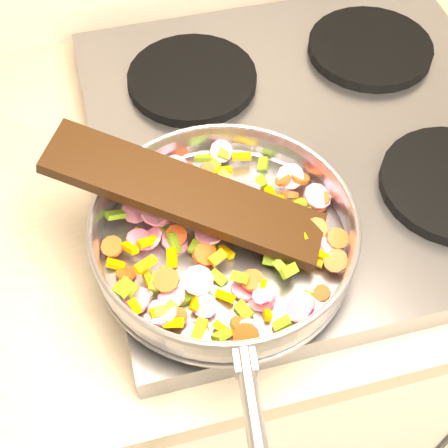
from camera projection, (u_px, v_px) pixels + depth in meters
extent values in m
cube|color=#939399|center=(312.00, 142.00, 0.88)|extent=(0.60, 0.60, 0.04)
cylinder|color=black|center=(243.00, 229.00, 0.75)|extent=(0.19, 0.19, 0.02)
cylinder|color=black|center=(192.00, 79.00, 0.91)|extent=(0.19, 0.19, 0.02)
cylinder|color=black|center=(370.00, 48.00, 0.96)|extent=(0.19, 0.19, 0.02)
cylinder|color=#9E9EA5|center=(224.00, 247.00, 0.73)|extent=(0.30, 0.30, 0.01)
torus|color=#9E9EA5|center=(224.00, 233.00, 0.70)|extent=(0.34, 0.34, 0.05)
torus|color=#9E9EA5|center=(224.00, 222.00, 0.69)|extent=(0.30, 0.30, 0.01)
cylinder|color=#9E9EA5|center=(258.00, 448.00, 0.55)|extent=(0.04, 0.19, 0.02)
cube|color=#9E9EA5|center=(245.00, 360.00, 0.60)|extent=(0.03, 0.03, 0.02)
cube|color=#6C9D19|center=(300.00, 202.00, 0.74)|extent=(0.02, 0.01, 0.01)
cylinder|color=#E51664|center=(174.00, 166.00, 0.77)|extent=(0.04, 0.04, 0.01)
cube|color=#FFB000|center=(167.00, 275.00, 0.69)|extent=(0.02, 0.02, 0.02)
cylinder|color=#E54B19|center=(283.00, 180.00, 0.75)|extent=(0.02, 0.02, 0.02)
cube|color=#FFB000|center=(200.00, 330.00, 0.63)|extent=(0.02, 0.03, 0.01)
cube|color=#6C9D19|center=(174.00, 243.00, 0.72)|extent=(0.01, 0.03, 0.02)
cube|color=#6C9D19|center=(272.00, 261.00, 0.70)|extent=(0.02, 0.02, 0.01)
cube|color=#FFB000|center=(223.00, 171.00, 0.77)|extent=(0.02, 0.02, 0.01)
cube|color=#6C9D19|center=(282.00, 324.00, 0.65)|extent=(0.02, 0.02, 0.02)
cube|color=#FFB000|center=(135.00, 306.00, 0.66)|extent=(0.02, 0.02, 0.02)
cube|color=#FFB000|center=(267.00, 314.00, 0.66)|extent=(0.01, 0.02, 0.01)
cube|color=#FFB000|center=(276.00, 203.00, 0.73)|extent=(0.03, 0.02, 0.02)
cylinder|color=#E51664|center=(244.00, 290.00, 0.69)|extent=(0.03, 0.03, 0.01)
cube|color=#FFB000|center=(222.00, 328.00, 0.65)|extent=(0.02, 0.02, 0.02)
cube|color=#6C9D19|center=(155.00, 282.00, 0.68)|extent=(0.02, 0.02, 0.01)
cube|color=#6C9D19|center=(164.00, 311.00, 0.65)|extent=(0.02, 0.01, 0.01)
cylinder|color=#E51664|center=(153.00, 237.00, 0.72)|extent=(0.03, 0.04, 0.03)
cylinder|color=#E54B19|center=(178.00, 317.00, 0.66)|extent=(0.03, 0.02, 0.02)
cylinder|color=#E51664|center=(201.00, 188.00, 0.77)|extent=(0.03, 0.04, 0.02)
cube|color=#FFB000|center=(137.00, 236.00, 0.73)|extent=(0.01, 0.03, 0.01)
cube|color=#6C9D19|center=(261.00, 182.00, 0.77)|extent=(0.01, 0.02, 0.01)
cylinder|color=#E54B19|center=(306.00, 252.00, 0.70)|extent=(0.03, 0.03, 0.03)
cylinder|color=#E54B19|center=(208.00, 170.00, 0.77)|extent=(0.03, 0.02, 0.02)
cylinder|color=#E51664|center=(162.00, 313.00, 0.65)|extent=(0.05, 0.05, 0.02)
cube|color=#FFB000|center=(148.00, 278.00, 0.69)|extent=(0.01, 0.02, 0.02)
cylinder|color=#E54B19|center=(166.00, 280.00, 0.67)|extent=(0.04, 0.04, 0.01)
cube|color=#6C9D19|center=(284.00, 259.00, 0.70)|extent=(0.01, 0.02, 0.01)
cylinder|color=#E54B19|center=(290.00, 236.00, 0.71)|extent=(0.03, 0.02, 0.02)
cylinder|color=#E51664|center=(248.00, 331.00, 0.64)|extent=(0.03, 0.03, 0.01)
cylinder|color=#E51664|center=(161.00, 185.00, 0.76)|extent=(0.04, 0.04, 0.01)
cylinder|color=#E51664|center=(332.00, 246.00, 0.70)|extent=(0.04, 0.05, 0.02)
cylinder|color=#E51664|center=(198.00, 332.00, 0.65)|extent=(0.03, 0.03, 0.02)
cube|color=#FFB000|center=(199.00, 208.00, 0.73)|extent=(0.03, 0.01, 0.01)
cube|color=#FFB000|center=(226.00, 252.00, 0.71)|extent=(0.02, 0.02, 0.01)
cube|color=#FFB000|center=(172.00, 258.00, 0.71)|extent=(0.02, 0.03, 0.02)
cylinder|color=#E51664|center=(158.00, 311.00, 0.66)|extent=(0.03, 0.03, 0.02)
cylinder|color=#E54B19|center=(246.00, 337.00, 0.63)|extent=(0.03, 0.03, 0.03)
cylinder|color=#E54B19|center=(336.00, 261.00, 0.69)|extent=(0.04, 0.04, 0.02)
cube|color=#6C9D19|center=(224.00, 152.00, 0.78)|extent=(0.02, 0.02, 0.02)
cube|color=#6C9D19|center=(278.00, 200.00, 0.76)|extent=(0.02, 0.02, 0.01)
cube|color=#6C9D19|center=(204.00, 158.00, 0.78)|extent=(0.03, 0.02, 0.01)
cylinder|color=#E51664|center=(264.00, 293.00, 0.66)|extent=(0.03, 0.03, 0.02)
cylinder|color=#E54B19|center=(228.00, 200.00, 0.74)|extent=(0.02, 0.02, 0.01)
cube|color=#FFB000|center=(148.00, 242.00, 0.71)|extent=(0.03, 0.02, 0.02)
cylinder|color=#E51664|center=(209.00, 233.00, 0.72)|extent=(0.04, 0.04, 0.01)
cube|color=#6C9D19|center=(291.00, 250.00, 0.71)|extent=(0.01, 0.02, 0.01)
cylinder|color=#E51664|center=(136.00, 301.00, 0.68)|extent=(0.04, 0.04, 0.01)
cylinder|color=#E51664|center=(136.00, 210.00, 0.74)|extent=(0.04, 0.04, 0.02)
cylinder|color=#E54B19|center=(241.00, 326.00, 0.65)|extent=(0.03, 0.03, 0.02)
cylinder|color=#E51664|center=(225.00, 219.00, 0.73)|extent=(0.04, 0.04, 0.02)
cube|color=#FFB000|center=(298.00, 221.00, 0.72)|extent=(0.02, 0.02, 0.02)
cube|color=#FFB000|center=(323.00, 254.00, 0.69)|extent=(0.03, 0.02, 0.02)
cylinder|color=#E54B19|center=(200.00, 329.00, 0.65)|extent=(0.02, 0.02, 0.02)
cube|color=#6C9D19|center=(218.00, 277.00, 0.69)|extent=(0.02, 0.02, 0.02)
cube|color=#6C9D19|center=(282.00, 268.00, 0.68)|extent=(0.02, 0.03, 0.01)
cube|color=#FFB000|center=(272.00, 195.00, 0.76)|extent=(0.02, 0.02, 0.01)
cube|color=#6C9D19|center=(188.00, 296.00, 0.68)|extent=(0.02, 0.02, 0.01)
cube|color=#6C9D19|center=(238.00, 230.00, 0.72)|extent=(0.02, 0.02, 0.02)
cube|color=#FFB000|center=(264.00, 291.00, 0.67)|extent=(0.02, 0.03, 0.02)
cube|color=#6C9D19|center=(297.00, 219.00, 0.74)|extent=(0.01, 0.02, 0.01)
cylinder|color=#E54B19|center=(252.00, 280.00, 0.68)|extent=(0.04, 0.04, 0.01)
cylinder|color=#E51664|center=(159.00, 204.00, 0.74)|extent=(0.03, 0.03, 0.02)
cylinder|color=#E51664|center=(237.00, 210.00, 0.73)|extent=(0.04, 0.04, 0.02)
cube|color=#FFB000|center=(218.00, 258.00, 0.69)|extent=(0.02, 0.02, 0.01)
cube|color=#6C9D19|center=(306.00, 215.00, 0.73)|extent=(0.02, 0.03, 0.01)
cylinder|color=#E51664|center=(162.00, 213.00, 0.73)|extent=(0.04, 0.05, 0.03)
cube|color=#FFB000|center=(115.00, 265.00, 0.70)|extent=(0.02, 0.01, 0.02)
cube|color=#FFB000|center=(306.00, 299.00, 0.68)|extent=(0.02, 0.02, 0.02)
cylinder|color=#E54B19|center=(316.00, 205.00, 0.75)|extent=(0.04, 0.03, 0.02)
cylinder|color=#E51664|center=(291.00, 176.00, 0.76)|extent=(0.04, 0.04, 0.02)
cylinder|color=#E54B19|center=(206.00, 255.00, 0.71)|extent=(0.03, 0.03, 0.02)
cube|color=#6C9D19|center=(205.00, 186.00, 0.75)|extent=(0.02, 0.03, 0.01)
cube|color=#FFB000|center=(293.00, 206.00, 0.74)|extent=(0.02, 0.02, 0.02)
cube|color=#6C9D19|center=(244.00, 310.00, 0.67)|extent=(0.02, 0.02, 0.01)
cylinder|color=#E51664|center=(156.00, 216.00, 0.73)|extent=(0.04, 0.04, 0.02)
cylinder|color=#E51664|center=(198.00, 280.00, 0.67)|extent=(0.04, 0.04, 0.02)
cube|color=#FFB000|center=(161.00, 312.00, 0.65)|extent=(0.03, 0.01, 0.01)
cylinder|color=#E51664|center=(176.00, 241.00, 0.72)|extent=(0.05, 0.05, 0.02)
cylinder|color=#E54B19|center=(300.00, 178.00, 0.76)|extent=(0.03, 0.03, 0.02)
cube|color=#6C9D19|center=(293.00, 255.00, 0.70)|extent=(0.02, 0.02, 0.01)
cylinder|color=#E54B19|center=(132.00, 202.00, 0.76)|extent=(0.03, 0.03, 0.02)
cube|color=#FFB000|center=(196.00, 303.00, 0.67)|extent=(0.02, 0.02, 0.01)
cylinder|color=#E54B19|center=(180.00, 197.00, 0.76)|extent=(0.03, 0.03, 0.01)
cube|color=#FFB000|center=(173.00, 323.00, 0.64)|extent=(0.02, 0.02, 0.01)
cube|color=#FFB000|center=(146.00, 265.00, 0.68)|extent=(0.03, 0.02, 0.02)
cylinder|color=#E51664|center=(243.00, 213.00, 0.74)|extent=(0.03, 0.03, 0.03)
cylinder|color=#E51664|center=(196.00, 336.00, 0.63)|extent=(0.03, 0.03, 0.01)
cylinder|color=#E51664|center=(317.00, 196.00, 0.74)|extent=(0.05, 0.05, 0.02)
cube|color=#6C9D19|center=(128.00, 287.00, 0.67)|extent=(0.02, 0.02, 0.02)
cylinder|color=#E51664|center=(151.00, 241.00, 0.72)|extent=(0.03, 0.03, 0.02)
cylinder|color=#E54B19|center=(197.00, 288.00, 0.67)|extent=(0.03, 0.03, 0.03)
cylinder|color=#E51664|center=(205.00, 306.00, 0.66)|extent=(0.04, 0.04, 0.02)
cylinder|color=#E51664|center=(171.00, 297.00, 0.66)|extent=(0.03, 0.03, 0.02)
cube|color=#6C9D19|center=(122.00, 289.00, 0.67)|extent=(0.02, 0.03, 0.02)
cube|color=#6C9D19|center=(222.00, 335.00, 0.64)|extent=(0.02, 0.02, 0.02)
cylinder|color=#E54B19|center=(225.00, 216.00, 0.73)|extent=(0.04, 0.04, 0.02)
cylinder|color=#E54B19|center=(204.00, 255.00, 0.69)|extent=(0.03, 0.03, 0.02)
cube|color=#6C9D19|center=(195.00, 247.00, 0.71)|extent=(0.02, 0.02, 0.01)
cylinder|color=#E54B19|center=(112.00, 247.00, 0.70)|extent=(0.03, 0.03, 0.01)
cube|color=#FFB000|center=(307.00, 304.00, 0.67)|extent=(0.02, 0.02, 0.01)
cylinder|color=#E51664|center=(300.00, 307.00, 0.66)|extent=(0.04, 0.05, 0.03)
cube|color=#FFB000|center=(204.00, 340.00, 0.65)|extent=(0.02, 0.03, 0.01)
cylinder|color=#E54B19|center=(183.00, 166.00, 0.79)|extent=(0.04, 0.04, 0.02)
cylinder|color=#E54B19|center=(289.00, 194.00, 0.74)|extent=(0.03, 0.03, 0.02)
cube|color=#6C9D19|center=(240.00, 277.00, 0.67)|extent=(0.02, 0.02, 0.02)
cube|color=#6C9D19|center=(213.00, 165.00, 0.77)|extent=(0.02, 0.02, 0.01)
cube|color=#6C9D19|center=(179.00, 172.00, 0.76)|extent=(0.02, 0.02, 0.02)
cube|color=#FFB000|center=(242.00, 156.00, 0.78)|extent=(0.03, 0.01, 0.01)
cube|color=#6C9D19|center=(115.00, 215.00, 0.72)|extent=(0.03, 0.02, 0.02)
cube|color=#FFB000|center=(315.00, 261.00, 0.70)|extent=(0.02, 0.02, 0.01)
cube|color=#6C9D19|center=(262.00, 238.00, 0.72)|extent=(0.02, 0.01, 0.01)
cylinder|color=#E51664|center=(214.00, 208.00, 0.75)|extent=(0.04, 0.04, 0.02)
cylinder|color=#E54B19|center=(321.00, 199.00, 0.74)|extent=(0.03, 0.03, 0.02)
cube|color=#6C9D19|center=(222.00, 177.00, 0.76)|extent=(0.02, 0.02, 0.01)
cube|color=#FFB000|center=(225.00, 296.00, 0.67)|extent=(0.02, 0.02, 0.02)
cylinder|color=#E54B19|center=(176.00, 235.00, 0.72)|extent=(0.04, 0.03, 0.02)
cylinder|color=#E54B19|center=(126.00, 274.00, 0.70)|extent=(0.03, 0.03, 0.02)
cylinder|color=#E54B19|center=(316.00, 229.00, 0.71)|extent=(0.03, 0.03, 0.02)
cylinder|color=#E51664|center=(330.00, 242.00, 0.71)|extent=(0.03, 0.03, 0.01)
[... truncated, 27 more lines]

